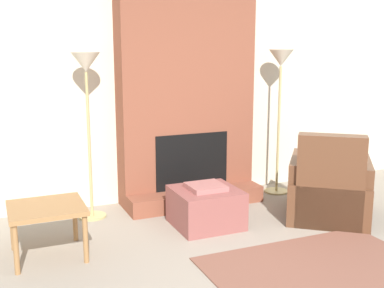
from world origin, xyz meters
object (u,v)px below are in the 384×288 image
at_px(floor_lamp_right, 280,74).
at_px(armchair, 329,191).
at_px(floor_lamp_left, 86,81).
at_px(side_table, 47,212).
at_px(ottoman, 206,207).

bearing_deg(floor_lamp_right, armchair, -90.23).
xyz_separation_m(armchair, floor_lamp_left, (-2.31, 1.00, 1.15)).
relative_size(armchair, side_table, 2.02).
bearing_deg(ottoman, armchair, -12.72).
relative_size(floor_lamp_left, floor_lamp_right, 0.99).
height_order(armchair, side_table, armchair).
distance_m(ottoman, floor_lamp_left, 1.76).
distance_m(ottoman, side_table, 1.58).
height_order(ottoman, armchair, armchair).
bearing_deg(floor_lamp_right, floor_lamp_left, 180.00).
height_order(armchair, floor_lamp_right, floor_lamp_right).
bearing_deg(side_table, ottoman, 4.70).
distance_m(side_table, floor_lamp_right, 3.17).
relative_size(ottoman, floor_lamp_right, 0.36).
bearing_deg(armchair, side_table, 35.22).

